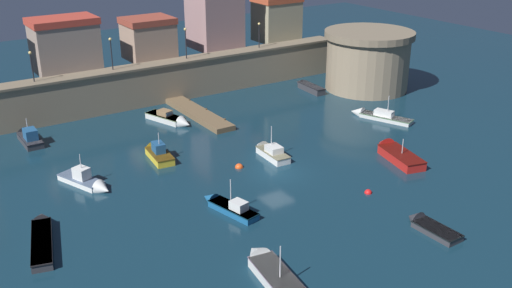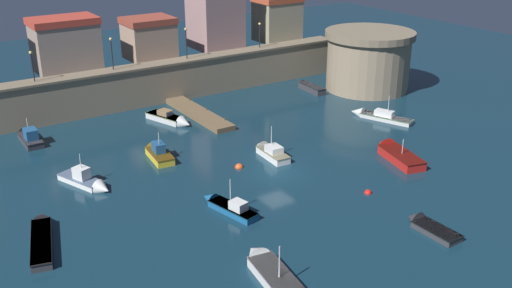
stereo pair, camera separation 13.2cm
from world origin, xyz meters
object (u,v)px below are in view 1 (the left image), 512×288
Objects in this scene: fortress_tower at (368,60)px; moored_boat_1 at (269,151)px; moored_boat_7 at (308,87)px; moored_boat_12 at (271,271)px; quay_lamp_3 at (259,31)px; moored_boat_3 at (88,182)px; moored_boat_9 at (227,206)px; moored_boat_2 at (28,137)px; quay_lamp_1 at (111,49)px; moored_boat_10 at (427,226)px; moored_boat_11 at (42,236)px; mooring_buoy_1 at (239,167)px; moored_boat_0 at (376,115)px; quay_lamp_2 at (186,38)px; mooring_buoy_0 at (368,193)px; moored_boat_6 at (395,153)px; quay_lamp_0 at (31,61)px; moored_boat_8 at (171,119)px; moored_boat_4 at (157,152)px.

fortress_tower is 2.22× the size of moored_boat_1.
moored_boat_7 is 0.78× the size of moored_boat_12.
moored_boat_1 is at bearing -121.51° from quay_lamp_3.
moored_boat_3 is 12.05m from moored_boat_9.
moored_boat_2 is 0.93× the size of moored_boat_3.
quay_lamp_1 is 38.29m from moored_boat_10.
moored_boat_11 is (-12.63, 3.33, -0.04)m from moored_boat_9.
quay_lamp_3 is 24.26m from moored_boat_1.
moored_boat_7 reaches higher than mooring_buoy_1.
moored_boat_0 reaches higher than moored_boat_10.
quay_lamp_2 is 29.37m from moored_boat_9.
quay_lamp_2 is (-19.66, 9.44, 3.27)m from fortress_tower.
quay_lamp_2 is at bearing -77.56° from moored_boat_2.
quay_lamp_3 is 0.64× the size of moored_boat_1.
moored_boat_0 is 17.84m from mooring_buoy_0.
moored_boat_7 is (0.33, 12.06, 0.10)m from moored_boat_0.
moored_boat_10 is at bearing -105.76° from quay_lamp_3.
moored_boat_6 is 30.46m from moored_boat_11.
moored_boat_12 is (5.23, -18.35, -0.02)m from moored_boat_3.
mooring_buoy_0 is at bearing -163.79° from moored_boat_1.
fortress_tower is at bearing -18.29° from quay_lamp_1.
quay_lamp_2 is 1.15× the size of quay_lamp_3.
quay_lamp_0 reaches higher than moored_boat_3.
quay_lamp_0 is 14.93m from moored_boat_8.
moored_boat_4 is 24.44m from moored_boat_10.
quay_lamp_0 is 35.77m from moored_boat_0.
quay_lamp_0 is 36.47m from moored_boat_6.
moored_boat_4 reaches higher than mooring_buoy_1.
mooring_buoy_0 is at bearing -58.58° from mooring_buoy_1.
quay_lamp_1 is 21.98m from mooring_buoy_1.
moored_boat_2 reaches higher than moored_boat_6.
moored_boat_6 is (9.21, -6.51, 0.00)m from moored_boat_1.
moored_boat_3 is 1.14× the size of moored_boat_4.
moored_boat_6 is at bearing -36.11° from moored_boat_10.
quay_lamp_3 is (-9.54, 9.44, 3.00)m from fortress_tower.
mooring_buoy_1 is at bearing 52.03° from moored_boat_3.
moored_boat_0 is 21.65m from moored_boat_8.
moored_boat_2 is 21.25m from mooring_buoy_1.
moored_boat_7 is 0.73× the size of moored_boat_11.
quay_lamp_3 is 4.33× the size of mooring_buoy_1.
moored_boat_8 reaches higher than moored_boat_10.
moored_boat_0 is at bearing -39.44° from quay_lamp_1.
quay_lamp_3 reaches higher than moored_boat_0.
moored_boat_3 reaches higher than moored_boat_10.
moored_boat_8 is 13.44m from mooring_buoy_1.
quay_lamp_3 is at bearing 52.39° from mooring_buoy_1.
quay_lamp_2 is at bearing 90.31° from mooring_buoy_0.
moored_boat_8 reaches higher than mooring_buoy_1.
quay_lamp_0 reaches higher than moored_boat_7.
moored_boat_4 reaches higher than mooring_buoy_0.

